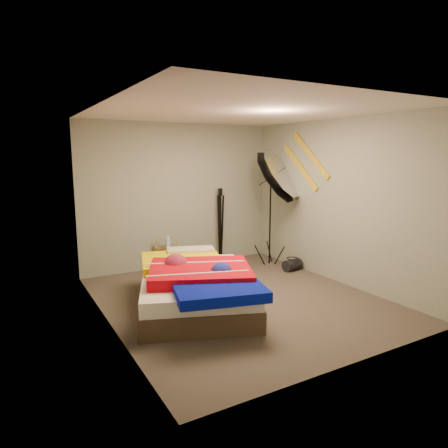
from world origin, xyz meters
TOP-DOWN VIEW (x-y plane):
  - floor at (0.00, 0.00)m, footprint 4.00×4.00m
  - ceiling at (0.00, 0.00)m, footprint 4.00×4.00m
  - wall_back at (0.00, 2.00)m, footprint 3.50×0.00m
  - wall_front at (0.00, -2.00)m, footprint 3.50×0.00m
  - wall_left at (-1.75, 0.00)m, footprint 0.00×4.00m
  - wall_right at (1.75, 0.00)m, footprint 0.00×4.00m
  - tote_bag at (-0.32, 1.90)m, footprint 0.45×0.32m
  - wrapping_roll at (-0.38, 1.66)m, footprint 0.13×0.19m
  - camera_case at (0.45, 1.07)m, footprint 0.30×0.27m
  - duffel_bag at (1.52, 0.73)m, footprint 0.35×0.24m
  - wall_stripe_upper at (1.73, 0.60)m, footprint 0.02×0.91m
  - wall_stripe_lower at (1.73, 0.85)m, footprint 0.02×0.91m
  - bed at (-0.63, 0.05)m, footprint 1.99×2.44m
  - photo_umbrella at (1.38, 1.10)m, footprint 1.07×1.22m
  - camera_tripod at (0.74, 1.86)m, footprint 0.10×0.10m

SIDE VIEW (x-z plane):
  - floor at x=0.00m, z-range 0.00..0.00m
  - duffel_bag at x=1.52m, z-range 0.00..0.20m
  - camera_case at x=0.45m, z-range 0.00..0.25m
  - tote_bag at x=-0.32m, z-range -0.01..0.42m
  - bed at x=-0.63m, z-range 0.00..0.58m
  - wrapping_roll at x=-0.38m, z-range 0.00..0.62m
  - camera_tripod at x=0.74m, z-range 0.10..1.46m
  - wall_back at x=0.00m, z-range -0.50..3.00m
  - wall_front at x=0.00m, z-range -0.50..3.00m
  - wall_left at x=-1.75m, z-range -0.75..3.25m
  - wall_right at x=1.75m, z-range -0.75..3.25m
  - photo_umbrella at x=1.38m, z-range 0.48..2.66m
  - wall_stripe_lower at x=1.73m, z-range 1.36..2.14m
  - wall_stripe_upper at x=1.73m, z-range 1.56..2.34m
  - ceiling at x=0.00m, z-range 2.50..2.50m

